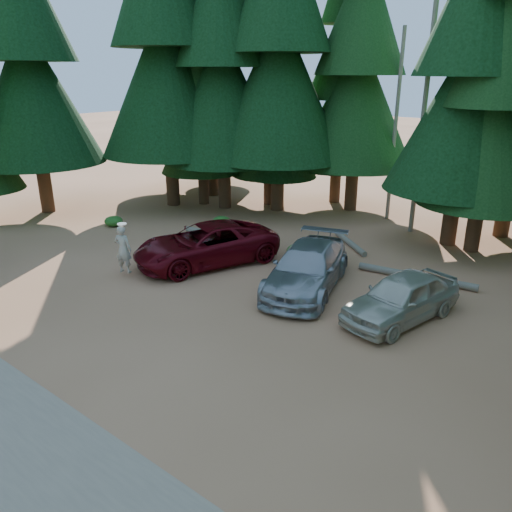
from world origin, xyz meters
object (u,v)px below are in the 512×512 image
object	(u,v)px
frisbee_player	(123,249)
log_left	(217,235)
log_mid	(350,243)
red_pickup	(206,244)
silver_minivan_right	(401,298)
silver_minivan_center	(307,268)
log_right	(416,276)

from	to	relation	value
frisbee_player	log_left	size ratio (longest dim) A/B	0.54
log_left	log_mid	bearing A→B (deg)	21.37
red_pickup	log_left	xyz separation A→B (m)	(-2.09, 2.91, -0.73)
silver_minivan_right	log_mid	xyz separation A→B (m)	(-4.92, 5.70, -0.66)
red_pickup	log_mid	xyz separation A→B (m)	(3.79, 5.93, -0.73)
silver_minivan_right	frisbee_player	bearing A→B (deg)	-148.54
red_pickup	silver_minivan_center	world-z (taller)	red_pickup
log_left	silver_minivan_right	bearing A→B (deg)	-19.76
frisbee_player	log_mid	size ratio (longest dim) A/B	0.64
silver_minivan_center	log_left	distance (m)	7.43
silver_minivan_center	log_left	size ratio (longest dim) A/B	1.53
frisbee_player	log_right	distance (m)	11.78
red_pickup	log_left	distance (m)	3.65
log_left	log_right	distance (m)	10.00
red_pickup	frisbee_player	size ratio (longest dim) A/B	3.01
log_mid	log_right	bearing A→B (deg)	11.24
silver_minivan_center	frisbee_player	bearing A→B (deg)	-168.83
frisbee_player	log_left	bearing A→B (deg)	-105.60
frisbee_player	log_mid	xyz separation A→B (m)	(5.42, 9.02, -1.02)
log_mid	red_pickup	bearing A→B (deg)	-83.93
red_pickup	frisbee_player	bearing A→B (deg)	-95.70
red_pickup	silver_minivan_right	bearing A→B (deg)	23.52
log_left	red_pickup	bearing A→B (deg)	-60.17
silver_minivan_right	silver_minivan_center	bearing A→B (deg)	-169.12
silver_minivan_center	frisbee_player	world-z (taller)	frisbee_player
silver_minivan_center	frisbee_player	distance (m)	7.39
frisbee_player	log_mid	world-z (taller)	frisbee_player
silver_minivan_center	log_mid	distance (m)	5.67
frisbee_player	silver_minivan_right	bearing A→B (deg)	177.78
red_pickup	frisbee_player	xyz separation A→B (m)	(-1.62, -3.09, 0.29)
log_left	silver_minivan_center	bearing A→B (deg)	-25.54
log_mid	frisbee_player	bearing A→B (deg)	-82.30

